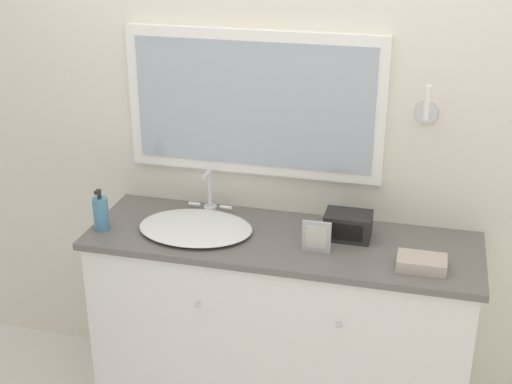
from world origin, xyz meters
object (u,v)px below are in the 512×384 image
Objects in this scene: soap_bottle at (101,213)px; picture_frame at (316,237)px; sink_basin at (196,226)px; appliance_box at (348,226)px.

picture_frame is at bearing 1.66° from soap_bottle.
sink_basin is 3.72× the size of picture_frame.
sink_basin is 0.54m from picture_frame.
appliance_box is (1.04, 0.18, -0.02)m from soap_bottle.
sink_basin is 0.65m from appliance_box.
sink_basin is at bearing 173.42° from picture_frame.
soap_bottle is (-0.40, -0.09, 0.06)m from sink_basin.
picture_frame reaches higher than appliance_box.
sink_basin reaches higher than appliance_box.
soap_bottle is 0.93m from picture_frame.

